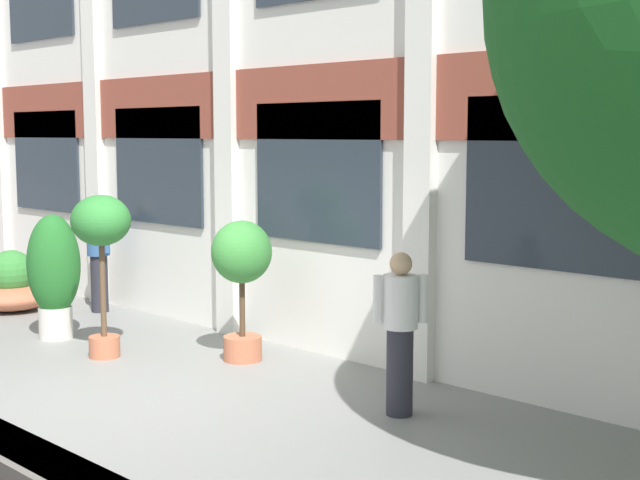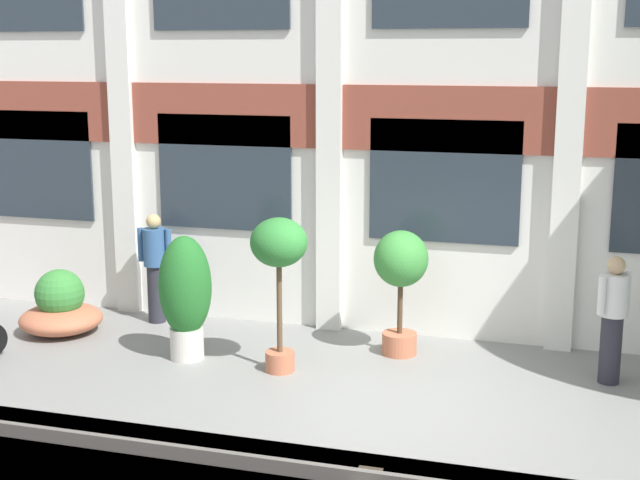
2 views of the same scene
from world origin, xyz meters
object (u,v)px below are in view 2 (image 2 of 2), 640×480
at_px(potted_plant_ribbed_drum, 185,293).
at_px(resident_by_doorway, 155,265).
at_px(potted_plant_tall_urn, 401,271).
at_px(potted_plant_low_pan, 279,256).
at_px(resident_watching_tracks, 613,316).
at_px(potted_plant_wide_bowl, 61,309).

bearing_deg(potted_plant_ribbed_drum, resident_by_doorway, 129.32).
relative_size(potted_plant_tall_urn, potted_plant_low_pan, 0.85).
distance_m(resident_by_doorway, resident_watching_tracks, 6.53).
bearing_deg(potted_plant_wide_bowl, resident_by_doorway, 38.80).
height_order(resident_by_doorway, resident_watching_tracks, resident_by_doorway).
bearing_deg(potted_plant_tall_urn, potted_plant_ribbed_drum, -159.81).
bearing_deg(resident_watching_tracks, potted_plant_wide_bowl, -136.67).
relative_size(resident_by_doorway, resident_watching_tracks, 1.04).
bearing_deg(potted_plant_tall_urn, potted_plant_low_pan, -140.94).
relative_size(potted_plant_ribbed_drum, resident_watching_tracks, 1.04).
xyz_separation_m(potted_plant_wide_bowl, resident_watching_tracks, (7.58, 0.16, 0.51)).
bearing_deg(potted_plant_low_pan, resident_by_doorway, 149.03).
bearing_deg(resident_by_doorway, potted_plant_wide_bowl, -54.76).
height_order(potted_plant_ribbed_drum, potted_plant_wide_bowl, potted_plant_ribbed_drum).
bearing_deg(resident_by_doorway, resident_watching_tracks, 80.10).
bearing_deg(potted_plant_ribbed_drum, potted_plant_wide_bowl, 167.11).
bearing_deg(potted_plant_wide_bowl, potted_plant_ribbed_drum, -12.89).
relative_size(potted_plant_tall_urn, potted_plant_ribbed_drum, 1.02).
distance_m(potted_plant_tall_urn, potted_plant_ribbed_drum, 2.85).
bearing_deg(resident_by_doorway, potted_plant_ribbed_drum, 35.76).
bearing_deg(potted_plant_wide_bowl, potted_plant_tall_urn, 5.51).
bearing_deg(potted_plant_ribbed_drum, resident_watching_tracks, 7.07).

